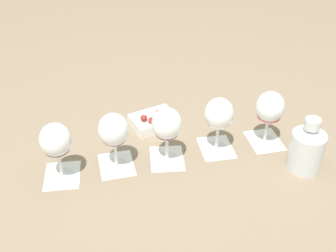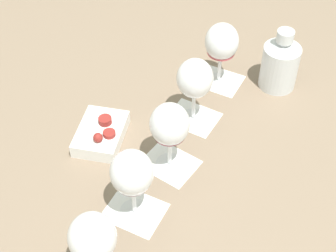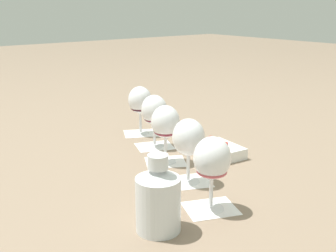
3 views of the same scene
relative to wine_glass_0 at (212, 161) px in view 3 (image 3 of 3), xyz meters
The scene contains 13 objects.
ground_plane 0.34m from the wine_glass_0, 19.92° to the right, with size 8.00×8.00×0.00m, color #7F6B56.
tasting_card_0 0.12m from the wine_glass_0, ahead, with size 0.14×0.15×0.00m.
tasting_card_1 0.20m from the wine_glass_0, 21.44° to the right, with size 0.14×0.15×0.00m.
tasting_card_2 0.34m from the wine_glass_0, 18.63° to the right, with size 0.14×0.15×0.00m.
tasting_card_3 0.49m from the wine_glass_0, 20.22° to the right, with size 0.13×0.15×0.00m.
tasting_card_4 0.64m from the wine_glass_0, 19.47° to the right, with size 0.14×0.15×0.00m.
wine_glass_0 is the anchor object (origin of this frame).
wine_glass_1 0.16m from the wine_glass_0, 21.44° to the right, with size 0.09×0.09×0.17m.
wine_glass_2 0.32m from the wine_glass_0, 18.63° to the right, with size 0.09×0.09×0.17m.
wine_glass_3 0.47m from the wine_glass_0, 20.22° to the right, with size 0.09×0.09×0.17m.
wine_glass_4 0.63m from the wine_glass_0, 19.47° to the right, with size 0.09×0.09×0.17m.
ceramic_vase 0.16m from the wine_glass_0, 89.80° to the left, with size 0.10×0.10×0.17m.
snack_dish 0.38m from the wine_glass_0, 48.16° to the right, with size 0.15×0.12×0.06m.
Camera 3 is at (-0.94, 0.74, 0.46)m, focal length 45.00 mm.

